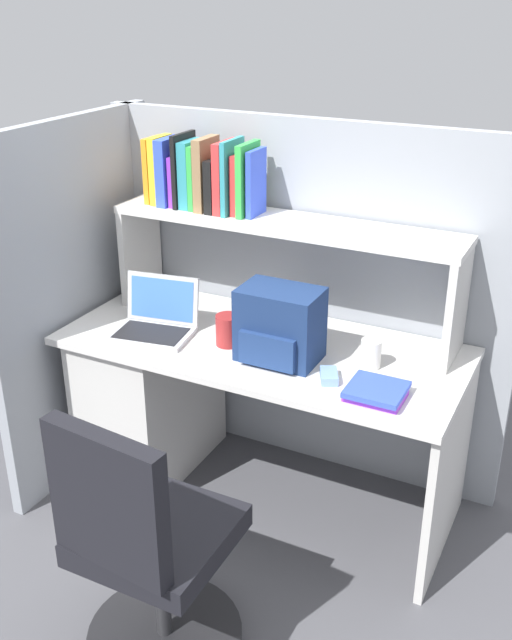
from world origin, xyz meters
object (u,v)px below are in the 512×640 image
Objects in this scene: laptop at (156,321)px; snack_canister at (228,330)px; office_chair at (148,559)px; backpack at (279,326)px; computer_mouse at (329,376)px; paper_cup at (370,354)px.

snack_canister is at bearing 6.13° from laptop.
backpack is at bearing -88.66° from office_chair.
backpack is 0.95m from office_chair.
office_chair is at bearing -78.73° from snack_canister.
office_chair is (-0.29, -0.75, -0.35)m from computer_mouse.
backpack reaches higher than computer_mouse.
computer_mouse is 0.11× the size of office_chair.
backpack is at bearing -165.59° from paper_cup.
laptop reaches higher than office_chair.
paper_cup is at bearing -107.79° from office_chair.
laptop is 3.15× the size of paper_cup.
backpack is at bearing 137.14° from computer_mouse.
backpack is 2.73× the size of paper_cup.
office_chair reaches higher than paper_cup.
computer_mouse is at bearing -122.41° from paper_cup.
computer_mouse is 0.47m from snack_canister.
backpack is 0.35m from paper_cup.
laptop reaches higher than snack_canister.
laptop is 0.88m from paper_cup.
computer_mouse is at bearing -105.73° from office_chair.
paper_cup is at bearing 6.47° from laptop.
office_chair is (0.17, -0.84, -0.40)m from snack_canister.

